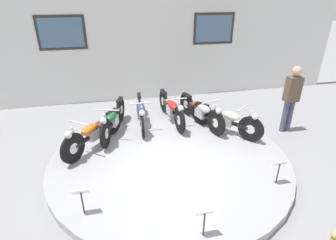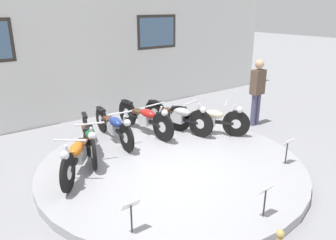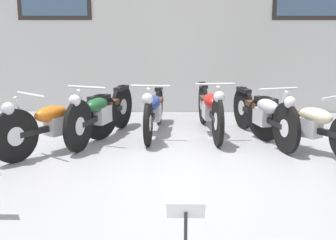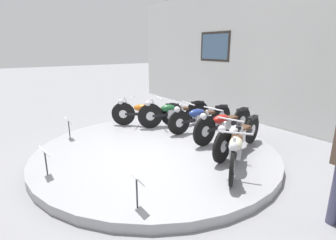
{
  "view_description": "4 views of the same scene",
  "coord_description": "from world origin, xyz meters",
  "px_view_note": "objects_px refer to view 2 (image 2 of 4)",
  "views": [
    {
      "loc": [
        -1.08,
        -4.69,
        3.3
      ],
      "look_at": [
        0.04,
        0.33,
        0.83
      ],
      "focal_mm": 28.0,
      "sensor_mm": 36.0,
      "label": 1
    },
    {
      "loc": [
        -3.47,
        -4.57,
        3.02
      ],
      "look_at": [
        0.23,
        0.42,
        0.85
      ],
      "focal_mm": 35.0,
      "sensor_mm": 36.0,
      "label": 2
    },
    {
      "loc": [
        -0.06,
        -5.11,
        1.88
      ],
      "look_at": [
        -0.18,
        0.41,
        0.63
      ],
      "focal_mm": 50.0,
      "sensor_mm": 36.0,
      "label": 3
    },
    {
      "loc": [
        4.48,
        -2.77,
        2.25
      ],
      "look_at": [
        -0.19,
        0.42,
        0.67
      ],
      "focal_mm": 28.0,
      "sensor_mm": 36.0,
      "label": 4
    }
  ],
  "objects_px": {
    "motorcycle_orange": "(79,152)",
    "info_placard_front_left": "(131,209)",
    "motorcycle_green": "(89,136)",
    "motorcycle_cream": "(209,118)",
    "info_placard_front_centre": "(266,194)",
    "info_placard_front_right": "(287,146)",
    "motorcycle_blue": "(114,126)",
    "visitor_standing": "(257,89)",
    "motorcycle_red": "(145,117)",
    "motorcycle_silver": "(178,116)"
  },
  "relations": [
    {
      "from": "motorcycle_orange",
      "to": "info_placard_front_right",
      "type": "distance_m",
      "value": 3.86
    },
    {
      "from": "motorcycle_orange",
      "to": "motorcycle_cream",
      "type": "relative_size",
      "value": 1.01
    },
    {
      "from": "motorcycle_red",
      "to": "info_placard_front_right",
      "type": "distance_m",
      "value": 3.21
    },
    {
      "from": "motorcycle_orange",
      "to": "info_placard_front_centre",
      "type": "bearing_deg",
      "value": -60.81
    },
    {
      "from": "motorcycle_blue",
      "to": "info_placard_front_left",
      "type": "relative_size",
      "value": 3.83
    },
    {
      "from": "motorcycle_green",
      "to": "info_placard_front_left",
      "type": "height_order",
      "value": "motorcycle_green"
    },
    {
      "from": "motorcycle_orange",
      "to": "motorcycle_cream",
      "type": "height_order",
      "value": "motorcycle_orange"
    },
    {
      "from": "motorcycle_red",
      "to": "motorcycle_silver",
      "type": "xyz_separation_m",
      "value": [
        0.72,
        -0.33,
        -0.01
      ]
    },
    {
      "from": "visitor_standing",
      "to": "motorcycle_green",
      "type": "bearing_deg",
      "value": 173.07
    },
    {
      "from": "info_placard_front_left",
      "to": "visitor_standing",
      "type": "distance_m",
      "value": 5.45
    },
    {
      "from": "motorcycle_green",
      "to": "motorcycle_cream",
      "type": "xyz_separation_m",
      "value": [
        2.72,
        -0.58,
        -0.02
      ]
    },
    {
      "from": "info_placard_front_right",
      "to": "motorcycle_silver",
      "type": "bearing_deg",
      "value": 102.25
    },
    {
      "from": "motorcycle_green",
      "to": "visitor_standing",
      "type": "height_order",
      "value": "visitor_standing"
    },
    {
      "from": "info_placard_front_centre",
      "to": "visitor_standing",
      "type": "xyz_separation_m",
      "value": [
        3.32,
        2.88,
        0.47
      ]
    },
    {
      "from": "info_placard_front_left",
      "to": "info_placard_front_right",
      "type": "relative_size",
      "value": 1.0
    },
    {
      "from": "motorcycle_silver",
      "to": "info_placard_front_left",
      "type": "bearing_deg",
      "value": -137.41
    },
    {
      "from": "motorcycle_cream",
      "to": "info_placard_front_centre",
      "type": "xyz_separation_m",
      "value": [
        -1.59,
        -2.84,
        -0.01
      ]
    },
    {
      "from": "motorcycle_red",
      "to": "info_placard_front_right",
      "type": "bearing_deg",
      "value": -66.32
    },
    {
      "from": "motorcycle_blue",
      "to": "visitor_standing",
      "type": "distance_m",
      "value": 3.86
    },
    {
      "from": "motorcycle_cream",
      "to": "info_placard_front_left",
      "type": "distance_m",
      "value": 3.86
    },
    {
      "from": "motorcycle_blue",
      "to": "motorcycle_red",
      "type": "distance_m",
      "value": 0.82
    },
    {
      "from": "motorcycle_orange",
      "to": "motorcycle_blue",
      "type": "bearing_deg",
      "value": 37.58
    },
    {
      "from": "info_placard_front_left",
      "to": "motorcycle_red",
      "type": "bearing_deg",
      "value": 54.3
    },
    {
      "from": "motorcycle_red",
      "to": "visitor_standing",
      "type": "bearing_deg",
      "value": -16.71
    },
    {
      "from": "info_placard_front_left",
      "to": "info_placard_front_right",
      "type": "height_order",
      "value": "same"
    },
    {
      "from": "info_placard_front_right",
      "to": "visitor_standing",
      "type": "distance_m",
      "value": 2.66
    },
    {
      "from": "motorcycle_orange",
      "to": "info_placard_front_right",
      "type": "height_order",
      "value": "motorcycle_orange"
    },
    {
      "from": "motorcycle_orange",
      "to": "info_placard_front_centre",
      "type": "distance_m",
      "value": 3.25
    },
    {
      "from": "motorcycle_orange",
      "to": "info_placard_front_left",
      "type": "xyz_separation_m",
      "value": [
        -0.11,
        -2.03,
        -0.02
      ]
    },
    {
      "from": "motorcycle_blue",
      "to": "motorcycle_red",
      "type": "xyz_separation_m",
      "value": [
        0.82,
        0.0,
        0.02
      ]
    },
    {
      "from": "motorcycle_cream",
      "to": "info_placard_front_right",
      "type": "bearing_deg",
      "value": -86.85
    },
    {
      "from": "motorcycle_orange",
      "to": "motorcycle_green",
      "type": "xyz_separation_m",
      "value": [
        0.45,
        0.58,
        0.01
      ]
    },
    {
      "from": "motorcycle_red",
      "to": "motorcycle_cream",
      "type": "distance_m",
      "value": 1.49
    },
    {
      "from": "motorcycle_blue",
      "to": "motorcycle_silver",
      "type": "height_order",
      "value": "motorcycle_silver"
    },
    {
      "from": "motorcycle_red",
      "to": "visitor_standing",
      "type": "relative_size",
      "value": 1.15
    },
    {
      "from": "motorcycle_green",
      "to": "info_placard_front_centre",
      "type": "bearing_deg",
      "value": -71.64
    },
    {
      "from": "motorcycle_orange",
      "to": "motorcycle_silver",
      "type": "relative_size",
      "value": 0.83
    },
    {
      "from": "motorcycle_cream",
      "to": "motorcycle_silver",
      "type": "bearing_deg",
      "value": 128.17
    },
    {
      "from": "motorcycle_red",
      "to": "info_placard_front_left",
      "type": "relative_size",
      "value": 3.94
    },
    {
      "from": "motorcycle_silver",
      "to": "info_placard_front_centre",
      "type": "bearing_deg",
      "value": -108.35
    },
    {
      "from": "info_placard_front_left",
      "to": "info_placard_front_right",
      "type": "xyz_separation_m",
      "value": [
        3.4,
        0.0,
        0.0
      ]
    },
    {
      "from": "motorcycle_blue",
      "to": "info_placard_front_right",
      "type": "height_order",
      "value": "motorcycle_blue"
    },
    {
      "from": "motorcycle_blue",
      "to": "info_placard_front_centre",
      "type": "xyz_separation_m",
      "value": [
        0.41,
        -3.75,
        -0.01
      ]
    },
    {
      "from": "motorcycle_cream",
      "to": "visitor_standing",
      "type": "height_order",
      "value": "visitor_standing"
    },
    {
      "from": "motorcycle_orange",
      "to": "info_placard_front_right",
      "type": "relative_size",
      "value": 3.14
    },
    {
      "from": "motorcycle_orange",
      "to": "visitor_standing",
      "type": "distance_m",
      "value": 4.93
    },
    {
      "from": "info_placard_front_centre",
      "to": "info_placard_front_right",
      "type": "distance_m",
      "value": 1.88
    },
    {
      "from": "motorcycle_cream",
      "to": "info_placard_front_left",
      "type": "height_order",
      "value": "motorcycle_cream"
    },
    {
      "from": "motorcycle_orange",
      "to": "motorcycle_green",
      "type": "relative_size",
      "value": 0.83
    },
    {
      "from": "info_placard_front_right",
      "to": "visitor_standing",
      "type": "bearing_deg",
      "value": 51.91
    }
  ]
}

